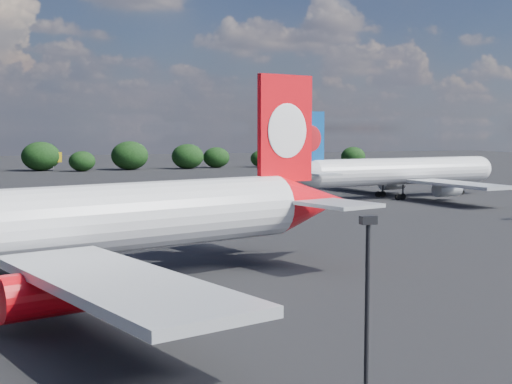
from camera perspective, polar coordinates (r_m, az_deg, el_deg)
name	(u,v)px	position (r m, az deg, el deg)	size (l,w,h in m)	color
ground	(13,227)	(95.70, -18.84, -2.64)	(500.00, 500.00, 0.00)	black
qantas_airliner	(81,223)	(55.78, -13.79, -2.42)	(52.03, 49.92, 17.33)	silver
china_southern_airliner	(394,172)	(129.42, 11.01, 1.56)	(46.78, 44.58, 15.26)	silver
apron_lamp_post	(367,338)	(24.75, 8.84, -11.45)	(0.55, 0.30, 9.54)	black
billboard_yellow	(53,158)	(217.41, -15.93, 2.65)	(5.00, 0.30, 5.50)	gold
horizon_treeline	(12,158)	(215.95, -18.97, 2.60)	(206.89, 14.96, 9.06)	black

